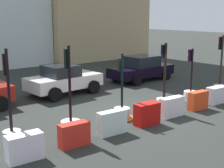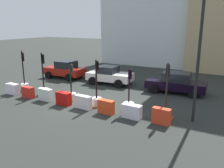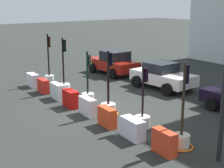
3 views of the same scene
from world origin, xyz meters
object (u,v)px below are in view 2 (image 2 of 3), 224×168
(car_white_van, at_px, (110,75))
(street_lamp_post, at_px, (200,48))
(traffic_light_1, at_px, (44,89))
(traffic_light_3, at_px, (97,98))
(construction_barrier_4, at_px, (83,102))
(construction_barrier_3, at_px, (64,98))
(car_red_compact, at_px, (65,70))
(car_black_sedan, at_px, (176,83))
(traffic_light_5, at_px, (165,109))
(construction_barrier_2, at_px, (45,95))
(traffic_light_0, at_px, (25,83))
(construction_barrier_5, at_px, (106,107))
(construction_barrier_6, at_px, (132,111))
(construction_barrier_7, at_px, (161,116))
(construction_barrier_0, at_px, (13,89))
(traffic_light_2, at_px, (71,94))
(traffic_light_4, at_px, (129,103))
(construction_barrier_1, at_px, (28,92))

(car_white_van, xyz_separation_m, street_lamp_post, (7.96, -5.01, 3.21))
(traffic_light_1, bearing_deg, car_white_van, 62.15)
(traffic_light_3, height_order, construction_barrier_4, traffic_light_3)
(construction_barrier_3, bearing_deg, traffic_light_1, 158.99)
(car_red_compact, bearing_deg, car_black_sedan, 0.58)
(traffic_light_1, relative_size, traffic_light_5, 1.00)
(construction_barrier_2, relative_size, car_black_sedan, 0.25)
(traffic_light_0, bearing_deg, construction_barrier_2, -18.20)
(construction_barrier_5, xyz_separation_m, car_red_compact, (-8.19, 6.20, 0.42))
(traffic_light_5, relative_size, construction_barrier_4, 2.71)
(car_white_van, bearing_deg, traffic_light_3, -69.52)
(traffic_light_1, height_order, construction_barrier_6, traffic_light_1)
(construction_barrier_7, distance_m, street_lamp_post, 4.00)
(construction_barrier_0, bearing_deg, construction_barrier_2, 0.50)
(street_lamp_post, bearing_deg, car_red_compact, 159.07)
(traffic_light_2, distance_m, construction_barrier_0, 4.81)
(traffic_light_1, height_order, construction_barrier_0, traffic_light_1)
(car_black_sedan, bearing_deg, construction_barrier_7, -83.27)
(traffic_light_5, relative_size, car_black_sedan, 0.69)
(construction_barrier_4, relative_size, construction_barrier_6, 1.01)
(traffic_light_0, distance_m, street_lamp_post, 13.28)
(traffic_light_0, relative_size, traffic_light_4, 1.23)
(construction_barrier_3, xyz_separation_m, construction_barrier_6, (4.81, 0.08, -0.03))
(construction_barrier_6, bearing_deg, traffic_light_1, 172.64)
(traffic_light_3, distance_m, construction_barrier_5, 1.54)
(street_lamp_post, bearing_deg, traffic_light_2, -179.40)
(construction_barrier_2, bearing_deg, construction_barrier_4, -0.27)
(street_lamp_post, bearing_deg, traffic_light_1, -178.98)
(car_black_sedan, bearing_deg, construction_barrier_4, -124.29)
(traffic_light_0, bearing_deg, traffic_light_5, -0.56)
(traffic_light_2, height_order, construction_barrier_2, traffic_light_2)
(traffic_light_3, bearing_deg, street_lamp_post, 3.23)
(car_black_sedan, distance_m, street_lamp_post, 6.37)
(traffic_light_1, bearing_deg, traffic_light_0, 178.12)
(car_white_van, bearing_deg, construction_barrier_4, -76.05)
(construction_barrier_3, xyz_separation_m, construction_barrier_5, (3.21, -0.01, -0.02))
(traffic_light_3, bearing_deg, construction_barrier_5, -36.77)
(construction_barrier_1, bearing_deg, traffic_light_2, 21.22)
(construction_barrier_6, bearing_deg, traffic_light_3, 163.63)
(traffic_light_0, height_order, construction_barrier_4, traffic_light_0)
(traffic_light_5, height_order, car_red_compact, traffic_light_5)
(construction_barrier_7, bearing_deg, traffic_light_5, 92.44)
(traffic_light_0, distance_m, construction_barrier_5, 8.18)
(construction_barrier_7, bearing_deg, traffic_light_2, 171.32)
(car_white_van, bearing_deg, construction_barrier_2, -104.92)
(traffic_light_1, xyz_separation_m, construction_barrier_5, (5.97, -1.07, -0.03))
(traffic_light_5, bearing_deg, car_red_compact, 155.69)
(construction_barrier_3, relative_size, car_red_compact, 0.26)
(traffic_light_3, bearing_deg, traffic_light_0, 178.20)
(traffic_light_5, xyz_separation_m, car_white_van, (-6.49, 5.24, 0.28))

